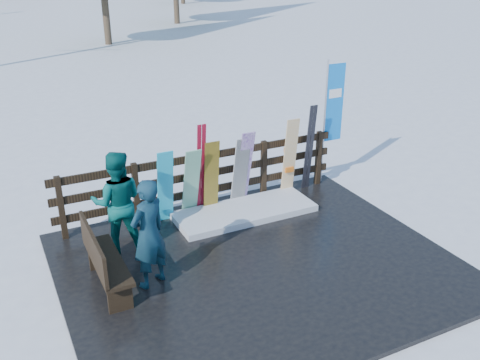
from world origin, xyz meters
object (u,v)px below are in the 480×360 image
snowboard_2 (211,177)px  snowboard_1 (191,183)px  rental_flag (332,108)px  person_back (118,202)px  snowboard_0 (165,187)px  snowboard_3 (244,168)px  snowboard_4 (240,172)px  person_front (149,234)px  snowboard_5 (290,157)px  bench (102,259)px

snowboard_2 → snowboard_1: bearing=180.0°
rental_flag → person_back: (-4.71, -0.85, -0.74)m
snowboard_0 → snowboard_3: size_ratio=0.90×
snowboard_0 → snowboard_2: 0.90m
snowboard_0 → rental_flag: 3.84m
snowboard_0 → rental_flag: size_ratio=0.54×
snowboard_4 → person_front: (-2.35, -1.75, 0.14)m
snowboard_1 → rental_flag: (3.22, 0.27, 0.92)m
snowboard_2 → snowboard_5: bearing=0.0°
snowboard_2 → person_back: 1.99m
snowboard_2 → rental_flag: 2.97m
person_back → bench: bearing=79.5°
snowboard_4 → snowboard_5: size_ratio=0.89×
snowboard_3 → rental_flag: (2.14, 0.27, 0.84)m
person_front → snowboard_1: bearing=-153.5°
bench → snowboard_4: 3.41m
snowboard_0 → person_back: 1.16m
snowboard_0 → snowboard_1: (0.50, 0.00, -0.02)m
snowboard_5 → person_back: person_back is taller
bench → snowboard_2: 2.89m
snowboard_1 → person_back: person_back is taller
rental_flag → person_back: rental_flag is taller
bench → snowboard_1: snowboard_1 is taller
snowboard_5 → rental_flag: 1.41m
bench → snowboard_4: bearing=27.8°
snowboard_0 → rental_flag: bearing=4.2°
snowboard_0 → snowboard_2: bearing=0.0°
rental_flag → person_front: 5.06m
snowboard_1 → snowboard_3: size_ratio=0.90×
bench → rental_flag: rental_flag is taller
snowboard_0 → person_back: (-1.00, -0.58, 0.17)m
snowboard_3 → snowboard_5: 1.01m
person_front → snowboard_3: bearing=-170.1°
snowboard_1 → snowboard_2: bearing=-0.0°
snowboard_2 → snowboard_4: 0.60m
snowboard_3 → snowboard_0: bearing=180.0°
rental_flag → snowboard_3: bearing=-172.8°
snowboard_1 → snowboard_5: snowboard_5 is taller
bench → snowboard_2: size_ratio=1.05×
bench → snowboard_5: bearing=21.2°
snowboard_4 → snowboard_2: bearing=180.0°
snowboard_1 → snowboard_3: bearing=-0.0°
snowboard_0 → snowboard_4: (1.50, -0.00, 0.01)m
snowboard_0 → snowboard_3: (1.58, 0.00, 0.07)m
bench → snowboard_4: snowboard_4 is taller
person_front → person_back: size_ratio=0.98×
snowboard_1 → snowboard_5: 2.09m
snowboard_4 → rental_flag: bearing=6.9°
snowboard_2 → person_front: bearing=-134.9°
snowboard_2 → snowboard_5: size_ratio=0.88×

